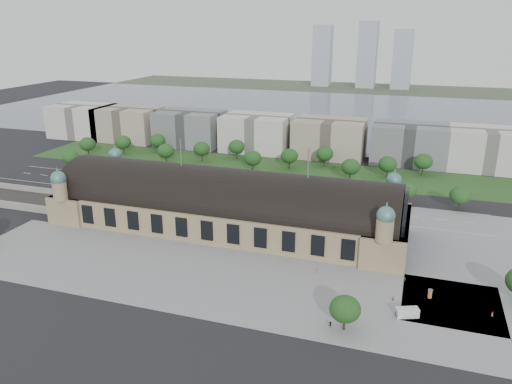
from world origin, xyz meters
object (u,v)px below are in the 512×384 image
(traffic_car_4, at_px, (244,202))
(traffic_car_6, at_px, (388,218))
(traffic_car_2, at_px, (128,184))
(parked_car_4, at_px, (188,199))
(petrol_station, at_px, (181,169))
(traffic_car_1, at_px, (118,177))
(parked_car_0, at_px, (99,191))
(advertising_column, at_px, (430,294))
(parked_car_5, at_px, (199,200))
(van_south, at_px, (406,313))
(parked_car_3, at_px, (138,197))
(traffic_car_5, at_px, (356,206))
(bus_mid, at_px, (277,202))
(bus_east, at_px, (329,212))
(traffic_car_3, at_px, (176,185))
(pedestrian_0, at_px, (317,272))
(parked_car_1, at_px, (149,195))
(parked_car_2, at_px, (154,196))
(pedestrian_5, at_px, (492,314))
(bus_west, at_px, (260,201))
(pedestrian_4, at_px, (330,325))
(pedestrian_1, at_px, (393,299))
(parked_car_6, at_px, (174,197))
(pedestrian_2, at_px, (405,279))

(traffic_car_4, xyz_separation_m, traffic_car_6, (68.53, 0.35, 0.00))
(traffic_car_2, distance_m, parked_car_4, 43.87)
(petrol_station, relative_size, traffic_car_1, 2.81)
(parked_car_0, bearing_deg, advertising_column, 32.10)
(traffic_car_6, height_order, parked_car_4, parked_car_4)
(parked_car_5, relative_size, van_south, 0.80)
(parked_car_3, bearing_deg, van_south, 35.78)
(traffic_car_5, height_order, van_south, van_south)
(bus_mid, height_order, bus_east, bus_mid)
(traffic_car_3, xyz_separation_m, parked_car_4, (16.42, -18.98, 0.04))
(traffic_car_5, bearing_deg, traffic_car_6, -124.02)
(traffic_car_6, bearing_deg, traffic_car_4, -92.68)
(parked_car_4, bearing_deg, parked_car_0, -113.38)
(bus_east, xyz_separation_m, pedestrian_0, (6.48, -56.44, -0.64))
(parked_car_0, height_order, parked_car_5, parked_car_5)
(traffic_car_3, relative_size, parked_car_1, 0.91)
(traffic_car_5, relative_size, parked_car_2, 0.85)
(traffic_car_4, height_order, parked_car_5, parked_car_5)
(traffic_car_1, relative_size, bus_east, 0.44)
(bus_east, xyz_separation_m, advertising_column, (43.87, -60.95, -0.05))
(pedestrian_5, bearing_deg, traffic_car_2, -115.81)
(parked_car_5, xyz_separation_m, bus_west, (29.14, 6.28, 0.94))
(bus_west, bearing_deg, pedestrian_5, -129.74)
(traffic_car_6, relative_size, parked_car_2, 1.00)
(traffic_car_1, height_order, pedestrian_0, pedestrian_0)
(traffic_car_6, height_order, advertising_column, advertising_column)
(bus_west, height_order, pedestrian_4, bus_west)
(parked_car_3, relative_size, bus_east, 0.34)
(bus_mid, bearing_deg, parked_car_3, 98.57)
(parked_car_0, relative_size, pedestrian_1, 2.68)
(parked_car_1, bearing_deg, parked_car_2, 39.42)
(petrol_station, height_order, parked_car_0, petrol_station)
(parked_car_4, height_order, van_south, van_south)
(parked_car_4, height_order, parked_car_6, parked_car_6)
(parked_car_2, bearing_deg, pedestrian_1, 30.16)
(petrol_station, distance_m, traffic_car_4, 61.63)
(traffic_car_6, xyz_separation_m, parked_car_1, (-117.25, -5.97, 0.01))
(pedestrian_2, bearing_deg, traffic_car_1, 40.70)
(parked_car_4, bearing_deg, van_south, 29.22)
(traffic_car_6, distance_m, van_south, 79.35)
(traffic_car_3, distance_m, bus_east, 87.74)
(parked_car_3, height_order, van_south, van_south)
(traffic_car_6, relative_size, van_south, 0.66)
(parked_car_2, distance_m, bus_mid, 62.72)
(pedestrian_1, distance_m, pedestrian_4, 26.25)
(traffic_car_6, xyz_separation_m, pedestrian_5, (35.69, -70.12, 0.16))
(traffic_car_6, distance_m, parked_car_6, 103.82)
(traffic_car_1, bearing_deg, parked_car_4, -105.88)
(advertising_column, distance_m, pedestrian_5, 18.58)
(traffic_car_4, relative_size, pedestrian_4, 2.03)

